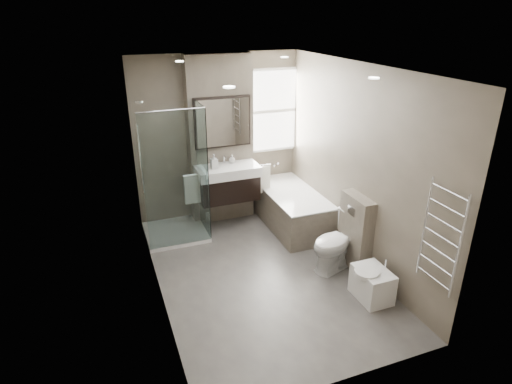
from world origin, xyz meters
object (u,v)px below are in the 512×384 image
vanity (228,182)px  bidet (372,284)px  bathtub (291,207)px  toilet (338,242)px

vanity → bidet: bearing=-66.8°
bathtub → toilet: (0.05, -1.32, 0.07)m
vanity → toilet: vanity is taller
vanity → bidet: 2.64m
bathtub → toilet: toilet is taller
bathtub → bidet: bearing=-87.5°
vanity → bathtub: bearing=-19.4°
toilet → bidet: size_ratio=1.55×
vanity → bathtub: vanity is taller
vanity → toilet: size_ratio=1.24×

